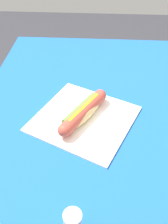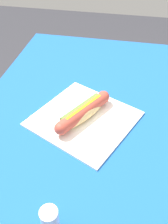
{
  "view_description": "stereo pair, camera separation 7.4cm",
  "coord_description": "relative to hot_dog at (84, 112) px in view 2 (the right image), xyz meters",
  "views": [
    {
      "loc": [
        -0.53,
        0.01,
        1.29
      ],
      "look_at": [
        0.02,
        0.05,
        0.8
      ],
      "focal_mm": 40.08,
      "sensor_mm": 36.0,
      "label": 1
    },
    {
      "loc": [
        -0.52,
        -0.06,
        1.29
      ],
      "look_at": [
        0.02,
        0.05,
        0.8
      ],
      "focal_mm": 40.08,
      "sensor_mm": 36.0,
      "label": 2
    }
  ],
  "objects": [
    {
      "name": "paper_wrapper",
      "position": [
        -0.0,
        -0.0,
        -0.03
      ],
      "size": [
        0.35,
        0.36,
        0.01
      ],
      "primitive_type": "cube",
      "rotation": [
        0.0,
        0.0,
        -0.44
      ],
      "color": "white",
      "rests_on": "dining_table"
    },
    {
      "name": "salt_shaker",
      "position": [
        -0.34,
        -0.0,
        0.01
      ],
      "size": [
        0.04,
        0.04,
        0.08
      ],
      "primitive_type": "cylinder",
      "color": "silver",
      "rests_on": "dining_table"
    },
    {
      "name": "hot_dog",
      "position": [
        0.0,
        0.0,
        0.0
      ],
      "size": [
        0.2,
        0.13,
        0.05
      ],
      "color": "#E5BC75",
      "rests_on": "paper_wrapper"
    },
    {
      "name": "dining_table",
      "position": [
        -0.02,
        -0.05,
        -0.18
      ],
      "size": [
        1.15,
        0.78,
        0.77
      ],
      "color": "brown",
      "rests_on": "ground"
    }
  ]
}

